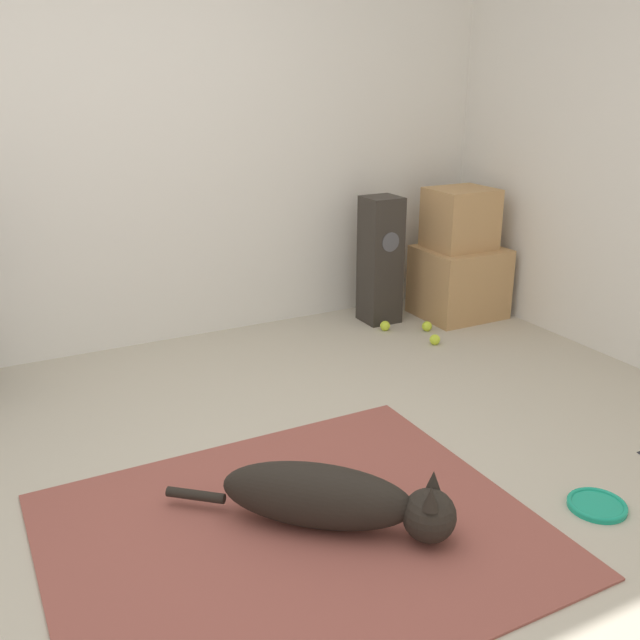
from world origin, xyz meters
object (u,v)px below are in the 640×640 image
object	(u,v)px
frisbee	(597,505)
floor_speaker	(380,260)
tennis_ball_loose_on_carpet	(427,326)
dog	(335,499)
cardboard_box_upper	(460,218)
cardboard_box_lower	(459,282)
tennis_ball_near_speaker	(435,340)
tennis_ball_by_boxes	(385,326)

from	to	relation	value
frisbee	floor_speaker	world-z (taller)	floor_speaker
frisbee	tennis_ball_loose_on_carpet	size ratio (longest dim) A/B	3.47
dog	floor_speaker	xyz separation A→B (m)	(1.40, 1.92, 0.29)
dog	cardboard_box_upper	xyz separation A→B (m)	(1.94, 1.78, 0.55)
frisbee	cardboard_box_lower	bearing A→B (deg)	65.46
dog	tennis_ball_near_speaker	xyz separation A→B (m)	(1.47, 1.37, -0.10)
frisbee	floor_speaker	distance (m)	2.35
floor_speaker	tennis_ball_by_boxes	size ratio (longest dim) A/B	12.85
frisbee	tennis_ball_near_speaker	size ratio (longest dim) A/B	3.47
floor_speaker	tennis_ball_by_boxes	xyz separation A→B (m)	(-0.07, -0.19, -0.39)
tennis_ball_by_boxes	tennis_ball_loose_on_carpet	bearing A→B (deg)	-29.25
cardboard_box_upper	tennis_ball_by_boxes	bearing A→B (deg)	-174.71
dog	tennis_ball_by_boxes	bearing A→B (deg)	52.40
tennis_ball_near_speaker	tennis_ball_loose_on_carpet	world-z (taller)	same
dog	tennis_ball_by_boxes	distance (m)	2.18
tennis_ball_by_boxes	tennis_ball_near_speaker	distance (m)	0.38
frisbee	tennis_ball_by_boxes	distance (m)	2.11
dog	tennis_ball_loose_on_carpet	size ratio (longest dim) A/B	13.38
tennis_ball_by_boxes	tennis_ball_near_speaker	size ratio (longest dim) A/B	1.00
cardboard_box_upper	tennis_ball_loose_on_carpet	world-z (taller)	cardboard_box_upper
cardboard_box_upper	tennis_ball_loose_on_carpet	size ratio (longest dim) A/B	6.26
dog	cardboard_box_upper	bearing A→B (deg)	42.58
frisbee	tennis_ball_near_speaker	xyz separation A→B (m)	(0.49, 1.73, 0.02)
cardboard_box_lower	dog	bearing A→B (deg)	-137.86
dog	tennis_ball_by_boxes	size ratio (longest dim) A/B	13.38
cardboard_box_lower	cardboard_box_upper	xyz separation A→B (m)	(-0.01, 0.02, 0.44)
cardboard_box_lower	tennis_ball_near_speaker	distance (m)	0.66
tennis_ball_near_speaker	tennis_ball_loose_on_carpet	distance (m)	0.24
tennis_ball_loose_on_carpet	floor_speaker	bearing A→B (deg)	117.00
cardboard_box_upper	floor_speaker	bearing A→B (deg)	165.68
cardboard_box_lower	tennis_ball_loose_on_carpet	size ratio (longest dim) A/B	8.29
tennis_ball_loose_on_carpet	tennis_ball_by_boxes	bearing A→B (deg)	150.75
floor_speaker	tennis_ball_loose_on_carpet	distance (m)	0.54
cardboard_box_lower	tennis_ball_by_boxes	world-z (taller)	cardboard_box_lower
frisbee	tennis_ball_by_boxes	xyz separation A→B (m)	(0.35, 2.09, 0.02)
cardboard_box_lower	tennis_ball_near_speaker	bearing A→B (deg)	-140.61
cardboard_box_upper	floor_speaker	size ratio (longest dim) A/B	0.49
cardboard_box_upper	dog	bearing A→B (deg)	-137.42
cardboard_box_upper	floor_speaker	world-z (taller)	cardboard_box_upper
tennis_ball_by_boxes	tennis_ball_loose_on_carpet	xyz separation A→B (m)	(0.24, -0.13, 0.00)
tennis_ball_near_speaker	tennis_ball_by_boxes	bearing A→B (deg)	111.31
dog	frisbee	bearing A→B (deg)	-20.16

